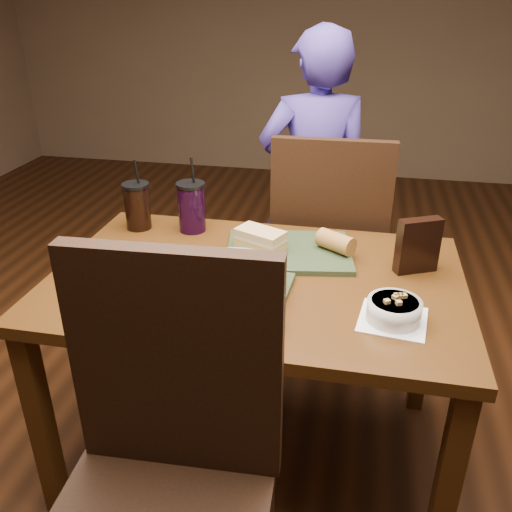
# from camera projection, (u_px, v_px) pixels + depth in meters

# --- Properties ---
(ground) EXTENTS (6.00, 6.00, 0.00)m
(ground) POSITION_uv_depth(u_px,v_px,m) (256.00, 449.00, 2.05)
(ground) COLOR #381C0B
(ground) RESTS_ON ground
(dining_table) EXTENTS (1.30, 0.85, 0.75)m
(dining_table) POSITION_uv_depth(u_px,v_px,m) (256.00, 300.00, 1.76)
(dining_table) COLOR #492A0E
(dining_table) RESTS_ON ground
(chair_near) EXTENTS (0.50, 0.50, 1.11)m
(chair_near) POSITION_uv_depth(u_px,v_px,m) (164.00, 473.00, 1.19)
(chair_near) COLOR black
(chair_near) RESTS_ON ground
(chair_far) EXTENTS (0.47, 0.47, 1.07)m
(chair_far) POSITION_uv_depth(u_px,v_px,m) (329.00, 244.00, 2.29)
(chair_far) COLOR black
(chair_far) RESTS_ON ground
(diner) EXTENTS (0.60, 0.46, 1.45)m
(diner) POSITION_uv_depth(u_px,v_px,m) (314.00, 187.00, 2.57)
(diner) COLOR #44338D
(diner) RESTS_ON ground
(tray_near) EXTENTS (0.43, 0.34, 0.02)m
(tray_near) POSITION_uv_depth(u_px,v_px,m) (216.00, 292.00, 1.61)
(tray_near) COLOR #2C3C22
(tray_near) RESTS_ON dining_table
(tray_far) EXTENTS (0.47, 0.38, 0.02)m
(tray_far) POSITION_uv_depth(u_px,v_px,m) (289.00, 251.00, 1.86)
(tray_far) COLOR #2C3C22
(tray_far) RESTS_ON dining_table
(salad_bowl) EXTENTS (0.27, 0.27, 0.09)m
(salad_bowl) POSITION_uv_depth(u_px,v_px,m) (232.00, 278.00, 1.58)
(salad_bowl) COLOR silver
(salad_bowl) RESTS_ON tray_near
(soup_bowl) EXTENTS (0.20, 0.20, 0.07)m
(soup_bowl) POSITION_uv_depth(u_px,v_px,m) (394.00, 310.00, 1.47)
(soup_bowl) COLOR white
(soup_bowl) RESTS_ON dining_table
(sandwich_near) EXTENTS (0.10, 0.07, 0.05)m
(sandwich_near) POSITION_uv_depth(u_px,v_px,m) (174.00, 272.00, 1.66)
(sandwich_near) COLOR #593819
(sandwich_near) RESTS_ON tray_near
(sandwich_far) EXTENTS (0.19, 0.15, 0.07)m
(sandwich_far) POSITION_uv_depth(u_px,v_px,m) (260.00, 239.00, 1.85)
(sandwich_far) COLOR tan
(sandwich_far) RESTS_ON tray_far
(baguette_near) EXTENTS (0.10, 0.05, 0.05)m
(baguette_near) POSITION_uv_depth(u_px,v_px,m) (259.00, 311.00, 1.45)
(baguette_near) COLOR #AD7533
(baguette_near) RESTS_ON tray_near
(baguette_far) EXTENTS (0.14, 0.13, 0.06)m
(baguette_far) POSITION_uv_depth(u_px,v_px,m) (336.00, 242.00, 1.83)
(baguette_far) COLOR #AD7533
(baguette_far) RESTS_ON tray_far
(cup_cola) EXTENTS (0.10, 0.10, 0.27)m
(cup_cola) POSITION_uv_depth(u_px,v_px,m) (137.00, 206.00, 2.03)
(cup_cola) COLOR black
(cup_cola) RESTS_ON dining_table
(cup_berry) EXTENTS (0.11, 0.11, 0.29)m
(cup_berry) POSITION_uv_depth(u_px,v_px,m) (192.00, 207.00, 2.00)
(cup_berry) COLOR black
(cup_berry) RESTS_ON dining_table
(chip_bag) EXTENTS (0.14, 0.10, 0.18)m
(chip_bag) POSITION_uv_depth(u_px,v_px,m) (418.00, 246.00, 1.71)
(chip_bag) COLOR black
(chip_bag) RESTS_ON dining_table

